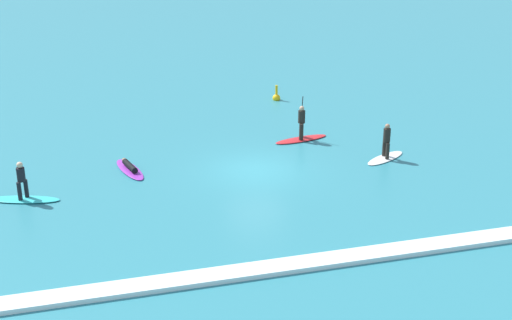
{
  "coord_description": "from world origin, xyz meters",
  "views": [
    {
      "loc": [
        -8.13,
        -29.77,
        12.86
      ],
      "look_at": [
        0.0,
        0.0,
        0.5
      ],
      "focal_mm": 51.02,
      "sensor_mm": 36.0,
      "label": 1
    }
  ],
  "objects_px": {
    "marker_buoy": "(276,97)",
    "surfer_on_red_board": "(301,131)",
    "surfer_on_white_board": "(386,149)",
    "surfer_on_purple_board": "(130,168)",
    "surfer_on_teal_board": "(23,192)"
  },
  "relations": [
    {
      "from": "marker_buoy",
      "to": "surfer_on_red_board",
      "type": "bearing_deg",
      "value": -96.42
    },
    {
      "from": "surfer_on_red_board",
      "to": "surfer_on_white_board",
      "type": "xyz_separation_m",
      "value": [
        3.06,
        -3.52,
        0.03
      ]
    },
    {
      "from": "surfer_on_purple_board",
      "to": "surfer_on_teal_board",
      "type": "bearing_deg",
      "value": 100.62
    },
    {
      "from": "surfer_on_white_board",
      "to": "surfer_on_teal_board",
      "type": "height_order",
      "value": "surfer_on_white_board"
    },
    {
      "from": "surfer_on_purple_board",
      "to": "surfer_on_white_board",
      "type": "relative_size",
      "value": 1.14
    },
    {
      "from": "surfer_on_red_board",
      "to": "surfer_on_purple_board",
      "type": "bearing_deg",
      "value": -179.55
    },
    {
      "from": "surfer_on_red_board",
      "to": "marker_buoy",
      "type": "distance_m",
      "value": 7.04
    },
    {
      "from": "surfer_on_purple_board",
      "to": "surfer_on_teal_board",
      "type": "height_order",
      "value": "surfer_on_teal_board"
    },
    {
      "from": "surfer_on_red_board",
      "to": "surfer_on_white_board",
      "type": "bearing_deg",
      "value": -59.69
    },
    {
      "from": "surfer_on_white_board",
      "to": "surfer_on_teal_board",
      "type": "xyz_separation_m",
      "value": [
        -16.56,
        -0.37,
        -0.1
      ]
    },
    {
      "from": "surfer_on_purple_board",
      "to": "marker_buoy",
      "type": "distance_m",
      "value": 13.04
    },
    {
      "from": "surfer_on_white_board",
      "to": "surfer_on_teal_board",
      "type": "relative_size",
      "value": 0.83
    },
    {
      "from": "surfer_on_purple_board",
      "to": "surfer_on_teal_board",
      "type": "relative_size",
      "value": 0.95
    },
    {
      "from": "surfer_on_white_board",
      "to": "marker_buoy",
      "type": "relative_size",
      "value": 2.52
    },
    {
      "from": "surfer_on_red_board",
      "to": "surfer_on_teal_board",
      "type": "distance_m",
      "value": 14.05
    }
  ]
}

